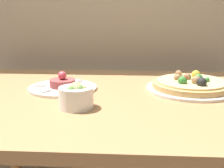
{
  "coord_description": "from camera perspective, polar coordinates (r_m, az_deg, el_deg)",
  "views": [
    {
      "loc": [
        0.09,
        -0.61,
        1.03
      ],
      "look_at": [
        0.02,
        0.46,
        0.76
      ],
      "focal_mm": 50.0,
      "sensor_mm": 36.0,
      "label": 1
    }
  ],
  "objects": [
    {
      "name": "pizza_plate",
      "position": [
        1.21,
        14.31,
        -0.2
      ],
      "size": [
        0.34,
        0.34,
        0.07
      ],
      "color": "silver",
      "rests_on": "dining_table"
    },
    {
      "name": "dining_table",
      "position": [
        1.13,
        -1.0,
        -6.87
      ],
      "size": [
        1.14,
        0.89,
        0.72
      ],
      "color": "#AD7F51",
      "rests_on": "ground_plane"
    },
    {
      "name": "tartare_plate",
      "position": [
        1.2,
        -9.01,
        -0.39
      ],
      "size": [
        0.26,
        0.26,
        0.07
      ],
      "color": "silver",
      "rests_on": "dining_table"
    },
    {
      "name": "small_bowl",
      "position": [
        0.97,
        -6.55,
        -2.19
      ],
      "size": [
        0.11,
        0.11,
        0.08
      ],
      "color": "white",
      "rests_on": "dining_table"
    }
  ]
}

